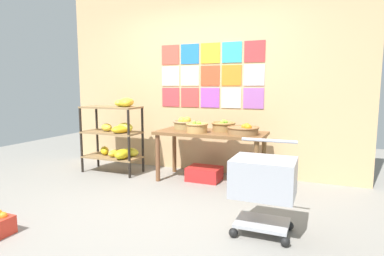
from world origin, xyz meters
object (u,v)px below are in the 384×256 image
fruit_basket_centre (243,130)px  display_table (211,138)px  fruit_basket_back_left (223,126)px  fruit_basket_left (185,124)px  banana_shelf_unit (117,132)px  fruit_basket_right (197,127)px  shopping_cart (263,181)px  produce_crate_under_table (204,174)px

fruit_basket_centre → display_table: bearing=169.4°
display_table → fruit_basket_centre: bearing=-10.6°
display_table → fruit_basket_back_left: (0.14, 0.12, 0.16)m
fruit_basket_left → fruit_basket_centre: fruit_basket_left is taller
banana_shelf_unit → fruit_basket_back_left: banana_shelf_unit is taller
fruit_basket_right → shopping_cart: size_ratio=0.37×
banana_shelf_unit → fruit_basket_left: 1.03m
shopping_cart → banana_shelf_unit: bearing=147.8°
fruit_basket_right → produce_crate_under_table: 0.68m
produce_crate_under_table → fruit_basket_right: bearing=-108.6°
fruit_basket_centre → shopping_cart: bearing=-68.9°
display_table → shopping_cart: (0.94, -1.31, -0.12)m
display_table → fruit_basket_back_left: fruit_basket_back_left is taller
banana_shelf_unit → display_table: size_ratio=0.77×
banana_shelf_unit → produce_crate_under_table: (1.34, 0.12, -0.53)m
fruit_basket_back_left → produce_crate_under_table: 0.71m
display_table → fruit_basket_centre: fruit_basket_centre is taller
banana_shelf_unit → shopping_cart: banana_shelf_unit is taller
banana_shelf_unit → fruit_basket_right: 1.29m
fruit_basket_back_left → fruit_basket_right: 0.39m
fruit_basket_back_left → fruit_basket_left: bearing=-179.3°
fruit_basket_left → produce_crate_under_table: 0.76m
fruit_basket_right → fruit_basket_left: bearing=138.5°
fruit_basket_left → fruit_basket_right: bearing=-41.5°
fruit_basket_back_left → fruit_basket_centre: size_ratio=0.82×
banana_shelf_unit → fruit_basket_back_left: size_ratio=3.43×
fruit_basket_centre → banana_shelf_unit: bearing=-179.3°
fruit_basket_back_left → produce_crate_under_table: (-0.23, -0.11, -0.66)m
banana_shelf_unit → produce_crate_under_table: bearing=5.1°
fruit_basket_back_left → shopping_cart: bearing=-60.9°
display_table → produce_crate_under_table: bearing=174.1°
display_table → fruit_basket_back_left: bearing=42.0°
fruit_basket_back_left → fruit_basket_centre: 0.39m
fruit_basket_left → fruit_basket_right: fruit_basket_left is taller
fruit_basket_left → shopping_cart: fruit_basket_left is taller
fruit_basket_left → fruit_basket_back_left: fruit_basket_left is taller
fruit_basket_right → fruit_basket_centre: fruit_basket_right is taller
produce_crate_under_table → banana_shelf_unit: bearing=-174.9°
fruit_basket_left → fruit_basket_back_left: bearing=0.7°
fruit_basket_left → produce_crate_under_table: bearing=-17.5°
banana_shelf_unit → shopping_cart: (2.37, -1.20, -0.14)m
fruit_basket_back_left → produce_crate_under_table: size_ratio=0.73×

